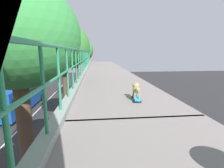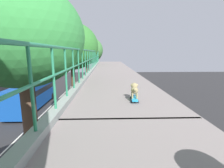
{
  "view_description": "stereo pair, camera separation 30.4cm",
  "coord_description": "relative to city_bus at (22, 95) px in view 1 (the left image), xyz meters",
  "views": [
    {
      "loc": [
        0.36,
        -0.68,
        7.35
      ],
      "look_at": [
        0.8,
        3.64,
        6.5
      ],
      "focal_mm": 26.17,
      "sensor_mm": 36.0,
      "label": 1
    },
    {
      "loc": [
        0.66,
        -0.7,
        7.35
      ],
      "look_at": [
        0.8,
        3.64,
        6.5
      ],
      "focal_mm": 26.17,
      "sensor_mm": 36.0,
      "label": 2
    }
  ],
  "objects": [
    {
      "name": "small_dog",
      "position": [
        10.51,
        -17.92,
        4.63
      ],
      "size": [
        0.2,
        0.41,
        0.32
      ],
      "color": "#95865B",
      "rests_on": "toy_skateboard"
    },
    {
      "name": "city_bus",
      "position": [
        0.0,
        0.0,
        0.0
      ],
      "size": [
        2.6,
        10.92,
        3.32
      ],
      "color": "#114193",
      "rests_on": "ground"
    },
    {
      "name": "toy_skateboard",
      "position": [
        10.5,
        -17.95,
        4.42
      ],
      "size": [
        0.21,
        0.54,
        0.08
      ],
      "color": "#2398CA",
      "rests_on": "overpass_deck"
    },
    {
      "name": "roadside_tree_farthest",
      "position": [
        7.01,
        1.95,
        5.64
      ],
      "size": [
        4.63,
        4.63,
        9.58
      ],
      "color": "brown",
      "rests_on": "ground"
    },
    {
      "name": "roadside_tree_far",
      "position": [
        6.89,
        -7.22,
        5.9
      ],
      "size": [
        4.52,
        4.52,
        9.82
      ],
      "color": "#4C3927",
      "rests_on": "ground"
    },
    {
      "name": "roadside_tree_mid",
      "position": [
        6.93,
        -15.62,
        5.89
      ],
      "size": [
        4.33,
        4.33,
        9.7
      ],
      "color": "brown",
      "rests_on": "ground"
    }
  ]
}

